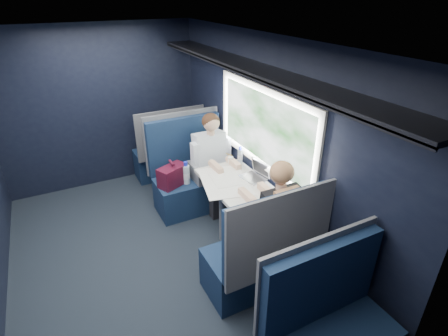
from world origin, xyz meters
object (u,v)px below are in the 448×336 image
man (213,159)px  woman (275,214)px  seat_row_front (168,152)px  seat_bay_near (190,177)px  laptop (257,173)px  table (234,188)px  seat_row_back (329,333)px  bottle_small (240,156)px  seat_bay_far (261,257)px  cup (231,160)px

man → woman: bearing=-90.0°
seat_row_front → woman: bearing=-84.3°
seat_bay_near → laptop: bearing=-62.0°
table → seat_row_back: 1.82m
man → table: bearing=-95.5°
bottle_small → seat_bay_near: bearing=136.9°
seat_bay_near → seat_bay_far: same height
table → woman: bearing=-84.5°
seat_row_back → man: size_ratio=0.88×
seat_row_front → seat_bay_far: bearing=-90.0°
woman → cup: woman is taller
seat_row_front → cup: size_ratio=13.39×
man → bottle_small: 0.39m
seat_bay_far → man: size_ratio=0.95×
man → bottle_small: size_ratio=6.13×
seat_bay_near → seat_row_back: seat_bay_near is taller
seat_row_back → seat_bay_far: bearing=90.0°
laptop → bottle_small: (0.02, 0.42, 0.04)m
seat_bay_near → laptop: 1.07m
seat_bay_far → seat_row_back: bearing=-90.0°
seat_row_front → cup: seat_row_front is taller
seat_bay_near → man: size_ratio=0.95×
woman → bottle_small: bearing=78.3°
seat_bay_far → seat_row_front: (0.00, 2.67, -0.00)m
table → seat_bay_near: bearing=102.9°
man → bottle_small: bearing=-52.3°
table → laptop: size_ratio=3.20×
seat_bay_far → man: (0.25, 1.57, 0.30)m
man → bottle_small: man is taller
seat_row_back → bottle_small: size_ratio=5.38×
table → cup: size_ratio=11.54×
bottle_small → cup: 0.13m
man → seat_row_front: bearing=102.8°
seat_row_back → bottle_small: 2.29m
man → woman: 1.41m
seat_bay_far → bottle_small: size_ratio=5.85×
seat_bay_near → bottle_small: size_ratio=5.85×
seat_row_back → cup: 2.30m
cup → seat_bay_far: bearing=-105.6°
table → man: size_ratio=0.76×
man → laptop: man is taller
table → laptop: bearing=-4.8°
table → bottle_small: 0.53m
seat_row_front → cup: (0.37, -1.36, 0.37)m
woman → seat_row_front: bearing=95.7°
cup → laptop: bearing=-79.0°
seat_row_back → man: man is taller
seat_row_back → cup: seat_row_back is taller
seat_bay_near → bottle_small: 0.80m
seat_row_front → seat_row_back: (0.00, -3.59, 0.00)m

